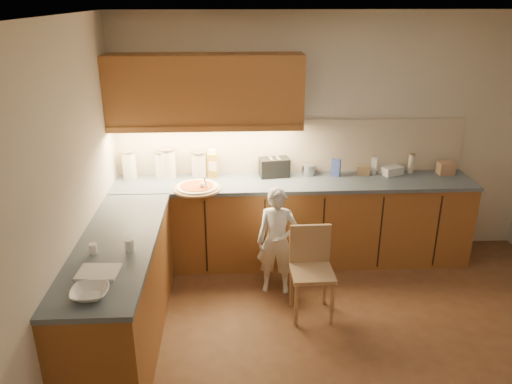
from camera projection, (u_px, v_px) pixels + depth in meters
room at (383, 162)px, 3.38m from camera, size 4.54×4.50×2.62m
l_counter at (243, 241)px, 4.94m from camera, size 3.77×2.62×0.92m
backsplash at (292, 146)px, 5.37m from camera, size 3.75×0.02×0.58m
upper_cabinets at (205, 90)px, 4.94m from camera, size 1.95×0.36×0.73m
pizza_on_board at (197, 188)px, 4.97m from camera, size 0.47×0.47×0.19m
child at (277, 241)px, 4.77m from camera, size 0.43×0.32×1.07m
wooden_chair at (311, 265)px, 4.46m from camera, size 0.38×0.38×0.83m
mixing_bowl at (90, 293)px, 3.20m from camera, size 0.26×0.26×0.06m
canister_a at (129, 165)px, 5.23m from camera, size 0.15×0.15×0.31m
canister_b at (162, 164)px, 5.28m from camera, size 0.16×0.16×0.29m
canister_c at (168, 163)px, 5.25m from camera, size 0.17×0.17×0.32m
canister_d at (199, 164)px, 5.29m from camera, size 0.17×0.17×0.28m
oil_jug at (213, 165)px, 5.27m from camera, size 0.11×0.09×0.30m
toaster at (274, 167)px, 5.31m from camera, size 0.33×0.22×0.20m
steel_pot at (308, 170)px, 5.37m from camera, size 0.16×0.16×0.12m
blue_box at (336, 168)px, 5.32m from camera, size 0.11×0.10×0.19m
card_box_a at (364, 170)px, 5.38m from camera, size 0.15×0.12×0.09m
white_bottle at (374, 166)px, 5.39m from camera, size 0.08×0.08×0.18m
flat_pack at (391, 170)px, 5.39m from camera, size 0.26×0.23×0.09m
tall_jar at (411, 163)px, 5.42m from camera, size 0.07×0.07×0.21m
card_box_b at (446, 168)px, 5.39m from camera, size 0.17×0.13×0.13m
dough_cloth at (98, 272)px, 3.48m from camera, size 0.29×0.24×0.02m
spice_jar_a at (93, 249)px, 3.74m from camera, size 0.06×0.06×0.08m
spice_jar_b at (129, 245)px, 3.78m from camera, size 0.09×0.09×0.09m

